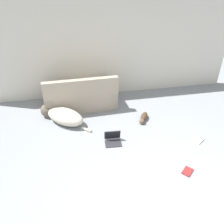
{
  "coord_description": "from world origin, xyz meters",
  "views": [
    {
      "loc": [
        -1.04,
        -1.58,
        2.73
      ],
      "look_at": [
        -0.34,
        1.92,
        0.57
      ],
      "focal_mm": 35.0,
      "sensor_mm": 36.0,
      "label": 1
    }
  ],
  "objects_px": {
    "laptop_open": "(113,139)",
    "book_cream": "(198,140)",
    "book_red": "(187,171)",
    "cat": "(144,117)",
    "dog": "(62,115)",
    "couch": "(81,96)"
  },
  "relations": [
    {
      "from": "couch",
      "to": "book_red",
      "type": "relative_size",
      "value": 7.19
    },
    {
      "from": "dog",
      "to": "book_cream",
      "type": "distance_m",
      "value": 2.91
    },
    {
      "from": "book_red",
      "to": "laptop_open",
      "type": "bearing_deg",
      "value": 135.84
    },
    {
      "from": "cat",
      "to": "laptop_open",
      "type": "relative_size",
      "value": 1.47
    },
    {
      "from": "couch",
      "to": "cat",
      "type": "xyz_separation_m",
      "value": [
        1.33,
        -0.9,
        -0.22
      ]
    },
    {
      "from": "dog",
      "to": "book_red",
      "type": "relative_size",
      "value": 4.75
    },
    {
      "from": "cat",
      "to": "book_cream",
      "type": "height_order",
      "value": "cat"
    },
    {
      "from": "laptop_open",
      "to": "book_cream",
      "type": "height_order",
      "value": "laptop_open"
    },
    {
      "from": "book_cream",
      "to": "laptop_open",
      "type": "bearing_deg",
      "value": 169.46
    },
    {
      "from": "laptop_open",
      "to": "book_cream",
      "type": "bearing_deg",
      "value": -6.41
    },
    {
      "from": "couch",
      "to": "dog",
      "type": "bearing_deg",
      "value": 50.09
    },
    {
      "from": "book_cream",
      "to": "book_red",
      "type": "height_order",
      "value": "same"
    },
    {
      "from": "laptop_open",
      "to": "book_cream",
      "type": "relative_size",
      "value": 1.35
    },
    {
      "from": "dog",
      "to": "laptop_open",
      "type": "xyz_separation_m",
      "value": [
        0.96,
        -0.91,
        -0.09
      ]
    },
    {
      "from": "book_red",
      "to": "cat",
      "type": "bearing_deg",
      "value": 97.4
    },
    {
      "from": "book_cream",
      "to": "cat",
      "type": "bearing_deg",
      "value": 131.57
    },
    {
      "from": "laptop_open",
      "to": "book_cream",
      "type": "xyz_separation_m",
      "value": [
        1.67,
        -0.31,
        -0.06
      ]
    },
    {
      "from": "cat",
      "to": "laptop_open",
      "type": "distance_m",
      "value": 1.05
    },
    {
      "from": "couch",
      "to": "laptop_open",
      "type": "bearing_deg",
      "value": 105.54
    },
    {
      "from": "book_cream",
      "to": "book_red",
      "type": "xyz_separation_m",
      "value": [
        -0.61,
        -0.72,
        0.0
      ]
    },
    {
      "from": "couch",
      "to": "dog",
      "type": "distance_m",
      "value": 0.78
    },
    {
      "from": "couch",
      "to": "book_cream",
      "type": "relative_size",
      "value": 7.0
    }
  ]
}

